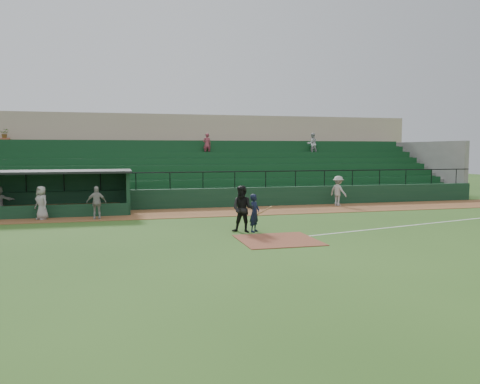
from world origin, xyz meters
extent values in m
plane|color=#2D531B|center=(0.00, 0.00, 0.00)|extent=(90.00, 90.00, 0.00)
cube|color=brown|center=(0.00, 8.00, 0.01)|extent=(40.00, 4.00, 0.03)
cube|color=brown|center=(0.00, -1.00, 0.01)|extent=(3.00, 3.00, 0.03)
cube|color=white|center=(8.00, 1.20, 0.01)|extent=(17.49, 4.44, 0.01)
cube|color=#10311C|center=(0.00, 10.20, 0.60)|extent=(36.00, 0.35, 1.20)
cylinder|color=black|center=(0.00, 10.20, 2.20)|extent=(36.00, 0.06, 0.06)
cube|color=slate|center=(0.00, 15.10, 1.80)|extent=(36.00, 9.00, 3.60)
cube|color=#103E1D|center=(0.00, 14.60, 2.25)|extent=(34.56, 8.00, 4.05)
cube|color=slate|center=(18.00, 15.15, 2.10)|extent=(0.35, 9.50, 4.20)
cube|color=tan|center=(0.00, 21.60, 3.20)|extent=(38.00, 3.00, 6.40)
cube|color=slate|center=(0.00, 19.60, 3.70)|extent=(36.00, 2.00, 0.20)
cylinder|color=#A55138|center=(-13.90, 19.50, 4.10)|extent=(0.70, 0.70, 0.60)
imported|color=#2D5923|center=(-13.90, 19.50, 4.73)|extent=(0.59, 0.51, 0.66)
imported|color=#B2B2B2|center=(8.95, 16.90, 4.01)|extent=(0.84, 0.65, 1.73)
imported|color=#8D3340|center=(0.50, 16.90, 3.97)|extent=(0.60, 0.39, 1.63)
cube|color=#10311C|center=(-9.75, 10.40, 1.15)|extent=(8.50, 0.20, 2.30)
cube|color=#10311C|center=(-5.50, 9.10, 1.15)|extent=(0.20, 2.60, 2.30)
cube|color=black|center=(-9.75, 9.10, 2.36)|extent=(8.90, 3.20, 0.12)
cube|color=olive|center=(-9.75, 10.00, 0.25)|extent=(7.65, 0.40, 0.50)
cube|color=#10311C|center=(-9.75, 7.75, 0.35)|extent=(8.50, 0.12, 0.70)
imported|color=black|center=(-0.34, 1.13, 0.82)|extent=(0.69, 0.71, 1.65)
cylinder|color=olive|center=(0.06, 0.93, 0.95)|extent=(0.79, 0.34, 0.35)
imported|color=black|center=(-0.86, 1.13, 1.01)|extent=(1.23, 1.15, 2.02)
imported|color=#A09A96|center=(7.42, 9.02, 0.97)|extent=(1.12, 1.39, 1.88)
imported|color=#9F9995|center=(-7.12, 6.76, 0.87)|extent=(0.99, 0.43, 1.67)
imported|color=#99938F|center=(-9.80, 7.21, 0.88)|extent=(0.96, 0.97, 1.70)
camera|label=1|loc=(-6.05, -18.64, 3.53)|focal=35.97mm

